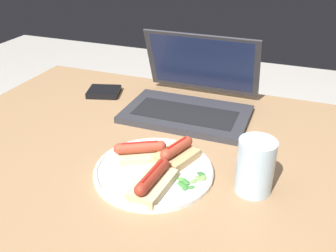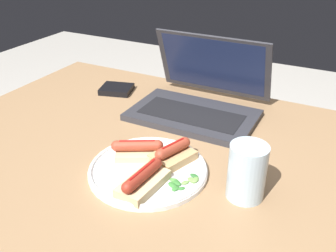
{
  "view_description": "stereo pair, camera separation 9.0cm",
  "coord_description": "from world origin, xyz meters",
  "px_view_note": "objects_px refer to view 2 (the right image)",
  "views": [
    {
      "loc": [
        0.35,
        -0.73,
        1.24
      ],
      "look_at": [
        0.07,
        0.01,
        0.81
      ],
      "focal_mm": 40.0,
      "sensor_mm": 36.0,
      "label": 1
    },
    {
      "loc": [
        0.43,
        -0.69,
        1.24
      ],
      "look_at": [
        0.07,
        0.01,
        0.81
      ],
      "focal_mm": 40.0,
      "sensor_mm": 36.0,
      "label": 2
    }
  ],
  "objects_px": {
    "drinking_glass": "(247,172)",
    "external_drive": "(117,89)",
    "plate": "(148,169)",
    "laptop": "(199,100)"
  },
  "relations": [
    {
      "from": "plate",
      "to": "drinking_glass",
      "type": "bearing_deg",
      "value": 5.51
    },
    {
      "from": "laptop",
      "to": "external_drive",
      "type": "relative_size",
      "value": 2.95
    },
    {
      "from": "plate",
      "to": "external_drive",
      "type": "relative_size",
      "value": 2.23
    },
    {
      "from": "plate",
      "to": "drinking_glass",
      "type": "distance_m",
      "value": 0.22
    },
    {
      "from": "laptop",
      "to": "drinking_glass",
      "type": "xyz_separation_m",
      "value": [
        0.23,
        -0.31,
        0.02
      ]
    },
    {
      "from": "external_drive",
      "to": "plate",
      "type": "bearing_deg",
      "value": -63.45
    },
    {
      "from": "drinking_glass",
      "to": "external_drive",
      "type": "bearing_deg",
      "value": 148.65
    },
    {
      "from": "external_drive",
      "to": "drinking_glass",
      "type": "bearing_deg",
      "value": -47.52
    },
    {
      "from": "drinking_glass",
      "to": "external_drive",
      "type": "relative_size",
      "value": 0.99
    },
    {
      "from": "laptop",
      "to": "external_drive",
      "type": "xyz_separation_m",
      "value": [
        -0.3,
        0.02,
        -0.03
      ]
    }
  ]
}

